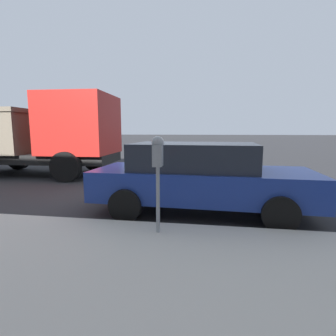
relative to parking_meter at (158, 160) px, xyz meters
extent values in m
plane|color=#2B2B2D|center=(2.64, 0.05, -1.30)|extent=(220.00, 220.00, 0.00)
cylinder|color=gray|center=(0.00, 0.00, -0.64)|extent=(0.06, 0.06, 1.07)
cube|color=gray|center=(0.00, 0.00, 0.06)|extent=(0.20, 0.14, 0.34)
sphere|color=gray|center=(0.00, 0.00, 0.27)|extent=(0.19, 0.19, 0.19)
cube|color=#B21919|center=(0.11, 0.00, 0.02)|extent=(0.01, 0.11, 0.12)
cube|color=black|center=(0.11, 0.00, 0.14)|extent=(0.01, 0.10, 0.08)
cube|color=navy|center=(1.56, -0.65, -0.67)|extent=(1.93, 4.58, 0.61)
cube|color=#232833|center=(1.56, -0.47, -0.09)|extent=(1.65, 2.59, 0.55)
cylinder|color=black|center=(2.39, -2.08, -0.98)|extent=(0.24, 0.65, 0.64)
cylinder|color=black|center=(0.62, -2.02, -0.98)|extent=(0.24, 0.65, 0.64)
cylinder|color=black|center=(2.49, 0.72, -0.98)|extent=(0.24, 0.65, 0.64)
cylinder|color=black|center=(0.73, 0.78, -0.98)|extent=(0.24, 0.65, 0.64)
cube|color=black|center=(5.41, 6.94, -0.60)|extent=(2.58, 8.18, 0.35)
cube|color=#AD1E19|center=(5.54, 4.11, 0.68)|extent=(2.72, 2.54, 2.22)
cylinder|color=black|center=(6.84, 4.17, -0.78)|extent=(0.35, 1.05, 1.04)
cylinder|color=black|center=(4.23, 4.05, -0.78)|extent=(0.35, 1.05, 1.04)
cylinder|color=black|center=(6.68, 7.80, -0.78)|extent=(0.35, 1.05, 1.04)
camera|label=1|loc=(-3.96, -0.79, 0.44)|focal=28.00mm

